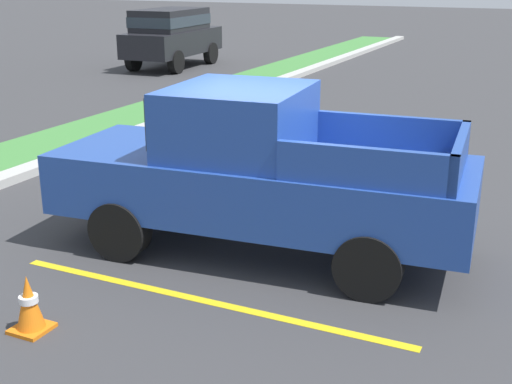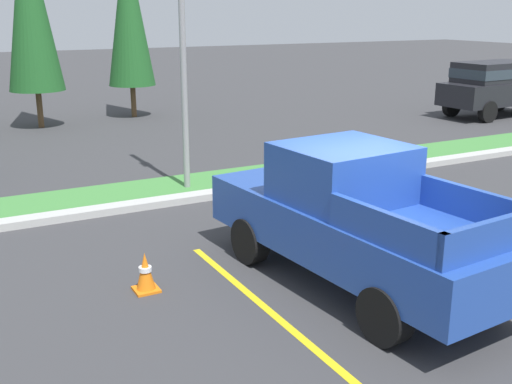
{
  "view_description": "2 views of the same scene",
  "coord_description": "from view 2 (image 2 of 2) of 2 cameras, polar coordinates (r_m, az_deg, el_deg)",
  "views": [
    {
      "loc": [
        -7.65,
        -3.53,
        3.45
      ],
      "look_at": [
        -0.41,
        -0.12,
        0.82
      ],
      "focal_mm": 47.63,
      "sensor_mm": 36.0,
      "label": 1
    },
    {
      "loc": [
        -5.68,
        -7.18,
        4.0
      ],
      "look_at": [
        -1.11,
        1.44,
        1.16
      ],
      "focal_mm": 43.92,
      "sensor_mm": 36.0,
      "label": 2
    }
  ],
  "objects": [
    {
      "name": "grass_median",
      "position": [
        14.98,
        -4.59,
        0.84
      ],
      "size": [
        56.0,
        1.8,
        0.06
      ],
      "primitive_type": "cube",
      "color": "#42843D",
      "rests_on": "ground"
    },
    {
      "name": "ground_plane",
      "position": [
        9.99,
        9.64,
        -7.59
      ],
      "size": [
        120.0,
        120.0,
        0.0
      ],
      "primitive_type": "plane",
      "color": "#38383A"
    },
    {
      "name": "parking_line_far",
      "position": [
        10.66,
        15.48,
        -6.39
      ],
      "size": [
        0.12,
        4.8,
        0.01
      ],
      "primitive_type": "cube",
      "color": "yellow",
      "rests_on": "ground"
    },
    {
      "name": "street_light",
      "position": [
        13.91,
        -6.57,
        16.71
      ],
      "size": [
        0.24,
        1.49,
        7.16
      ],
      "color": "gray",
      "rests_on": "ground"
    },
    {
      "name": "pickup_truck_main",
      "position": [
        9.38,
        8.77,
        -2.34
      ],
      "size": [
        2.35,
        5.37,
        2.1
      ],
      "color": "black",
      "rests_on": "ground"
    },
    {
      "name": "curb_strip",
      "position": [
        14.0,
        -2.8,
        -0.04
      ],
      "size": [
        56.0,
        0.4,
        0.15
      ],
      "primitive_type": "cube",
      "color": "#B2B2AD",
      "rests_on": "ground"
    },
    {
      "name": "suv_distant",
      "position": [
        26.13,
        20.92,
        9.14
      ],
      "size": [
        4.7,
        2.18,
        2.1
      ],
      "color": "black",
      "rests_on": "ground"
    },
    {
      "name": "traffic_cone",
      "position": [
        9.41,
        -10.04,
        -7.24
      ],
      "size": [
        0.36,
        0.36,
        0.6
      ],
      "color": "orange",
      "rests_on": "ground"
    },
    {
      "name": "cypress_tree_right_inner",
      "position": [
        24.65,
        -11.54,
        15.92
      ],
      "size": [
        1.76,
        1.76,
        6.77
      ],
      "color": "brown",
      "rests_on": "ground"
    },
    {
      "name": "parking_line_near",
      "position": [
        8.96,
        0.57,
        -10.24
      ],
      "size": [
        0.12,
        4.8,
        0.01
      ],
      "primitive_type": "cube",
      "color": "yellow",
      "rests_on": "ground"
    },
    {
      "name": "cypress_tree_center",
      "position": [
        23.17,
        -19.94,
        16.0
      ],
      "size": [
        1.88,
        1.88,
        7.25
      ],
      "color": "brown",
      "rests_on": "ground"
    }
  ]
}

